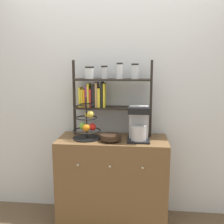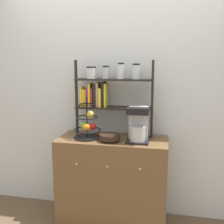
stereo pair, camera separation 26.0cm
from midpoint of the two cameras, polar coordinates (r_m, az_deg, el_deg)
wall_back at (r=2.86m, az=3.85°, el=3.13°), size 7.00×0.05×2.60m
sideboard at (r=2.83m, az=2.83°, el=-14.78°), size 1.11×0.49×0.92m
coffee_maker at (r=2.56m, az=8.63°, el=-2.77°), size 0.22×0.21×0.34m
fruit_stand at (r=2.66m, az=-2.58°, el=-2.87°), size 0.28×0.28×0.42m
wooden_bowl at (r=2.57m, az=2.43°, el=-5.54°), size 0.20×0.20×0.07m
shelf_hutch at (r=2.71m, az=1.32°, el=4.81°), size 0.82×0.20×0.79m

